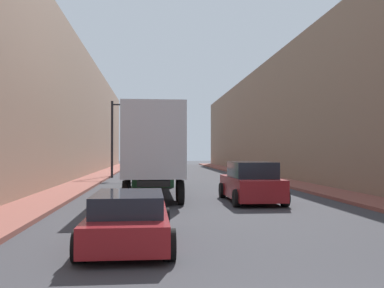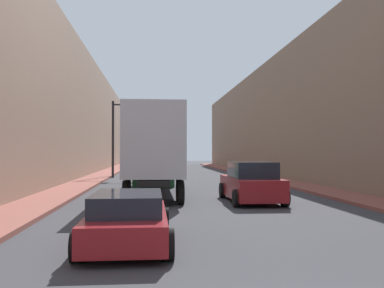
{
  "view_description": "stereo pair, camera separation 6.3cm",
  "coord_description": "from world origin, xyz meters",
  "views": [
    {
      "loc": [
        -2.29,
        -3.78,
        2.16
      ],
      "look_at": [
        -0.67,
        13.54,
        2.48
      ],
      "focal_mm": 40.0,
      "sensor_mm": 36.0,
      "label": 1
    },
    {
      "loc": [
        -2.23,
        -3.79,
        2.16
      ],
      "look_at": [
        -0.67,
        13.54,
        2.48
      ],
      "focal_mm": 40.0,
      "sensor_mm": 36.0,
      "label": 2
    }
  ],
  "objects": [
    {
      "name": "sidewalk_right",
      "position": [
        6.85,
        30.0,
        0.07
      ],
      "size": [
        2.13,
        80.0,
        0.15
      ],
      "color": "brown",
      "rests_on": "ground"
    },
    {
      "name": "sidewalk_left",
      "position": [
        -6.85,
        30.0,
        0.07
      ],
      "size": [
        2.13,
        80.0,
        0.15
      ],
      "color": "brown",
      "rests_on": "ground"
    },
    {
      "name": "building_right",
      "position": [
        10.92,
        30.0,
        5.18
      ],
      "size": [
        6.0,
        80.0,
        10.37
      ],
      "color": "#846B56",
      "rests_on": "ground"
    },
    {
      "name": "building_left",
      "position": [
        -10.92,
        30.0,
        5.49
      ],
      "size": [
        6.0,
        80.0,
        10.97
      ],
      "color": "#997A66",
      "rests_on": "ground"
    },
    {
      "name": "semi_truck",
      "position": [
        -2.23,
        18.23,
        2.34
      ],
      "size": [
        2.54,
        11.72,
        4.17
      ],
      "color": "silver",
      "rests_on": "ground"
    },
    {
      "name": "sedan_car",
      "position": [
        -2.82,
        6.3,
        0.59
      ],
      "size": [
        2.0,
        4.46,
        1.22
      ],
      "color": "maroon",
      "rests_on": "ground"
    },
    {
      "name": "suv_car",
      "position": [
        1.97,
        14.39,
        0.82
      ],
      "size": [
        2.18,
        4.73,
        1.74
      ],
      "color": "maroon",
      "rests_on": "ground"
    },
    {
      "name": "traffic_signal_gantry",
      "position": [
        -4.4,
        32.56,
        4.42
      ],
      "size": [
        5.5,
        0.35,
        6.45
      ],
      "color": "black",
      "rests_on": "ground"
    }
  ]
}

